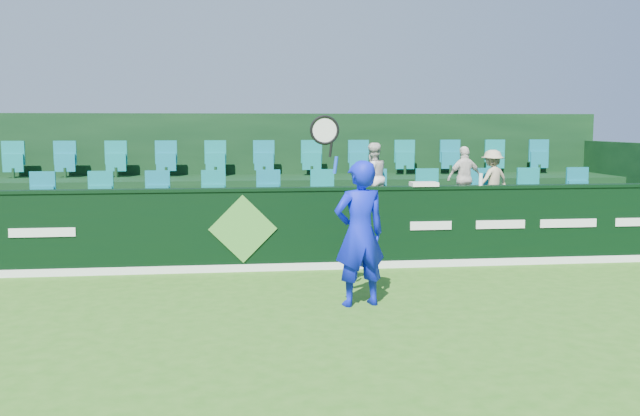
{
  "coord_description": "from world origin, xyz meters",
  "views": [
    {
      "loc": [
        -0.15,
        -7.48,
        2.37
      ],
      "look_at": [
        1.11,
        2.8,
        1.15
      ],
      "focal_mm": 40.0,
      "sensor_mm": 36.0,
      "label": 1
    }
  ],
  "objects": [
    {
      "name": "spectator_right",
      "position": [
        4.6,
        5.12,
        1.35
      ],
      "size": [
        0.82,
        0.67,
        1.11
      ],
      "primitive_type": "imported",
      "rotation": [
        0.0,
        0.0,
        3.57
      ],
      "color": "tan",
      "rests_on": "stand_tier_front"
    },
    {
      "name": "tennis_player",
      "position": [
        1.48,
        1.56,
        0.97
      ],
      "size": [
        1.07,
        0.6,
        2.51
      ],
      "color": "#0C19D9",
      "rests_on": "ground"
    },
    {
      "name": "stand_tier_back",
      "position": [
        0.0,
        7.0,
        0.65
      ],
      "size": [
        16.0,
        1.8,
        1.3
      ],
      "primitive_type": "cube",
      "color": "black",
      "rests_on": "ground"
    },
    {
      "name": "sponsor_hoarding",
      "position": [
        0.0,
        4.0,
        0.67
      ],
      "size": [
        16.0,
        0.25,
        1.35
      ],
      "color": "black",
      "rests_on": "ground"
    },
    {
      "name": "drinks_bottle",
      "position": [
        3.98,
        4.0,
        1.45
      ],
      "size": [
        0.07,
        0.07,
        0.2
      ],
      "primitive_type": "cylinder",
      "color": "white",
      "rests_on": "sponsor_hoarding"
    },
    {
      "name": "spectator_left",
      "position": [
        2.35,
        5.12,
        1.42
      ],
      "size": [
        0.73,
        0.64,
        1.24
      ],
      "primitive_type": "imported",
      "rotation": [
        0.0,
        0.0,
        3.48
      ],
      "color": "silver",
      "rests_on": "stand_tier_front"
    },
    {
      "name": "seat_row_front",
      "position": [
        0.0,
        5.5,
        1.1
      ],
      "size": [
        13.5,
        0.5,
        0.6
      ],
      "primitive_type": "cube",
      "color": "#0F7777",
      "rests_on": "stand_tier_front"
    },
    {
      "name": "seat_row_back",
      "position": [
        0.0,
        7.3,
        1.6
      ],
      "size": [
        13.5,
        0.5,
        0.6
      ],
      "primitive_type": "cube",
      "color": "#0F7777",
      "rests_on": "stand_tier_back"
    },
    {
      "name": "stand_rear",
      "position": [
        0.0,
        7.44,
        1.22
      ],
      "size": [
        16.0,
        4.1,
        2.6
      ],
      "color": "black",
      "rests_on": "ground"
    },
    {
      "name": "ground",
      "position": [
        0.0,
        0.0,
        0.0
      ],
      "size": [
        60.0,
        60.0,
        0.0
      ],
      "primitive_type": "plane",
      "color": "#2F6D1A",
      "rests_on": "ground"
    },
    {
      "name": "towel",
      "position": [
        3.0,
        4.0,
        1.38
      ],
      "size": [
        0.44,
        0.29,
        0.07
      ],
      "primitive_type": "cube",
      "color": "white",
      "rests_on": "sponsor_hoarding"
    },
    {
      "name": "spectator_middle",
      "position": [
        4.07,
        5.12,
        1.39
      ],
      "size": [
        0.73,
        0.42,
        1.17
      ],
      "primitive_type": "imported",
      "rotation": [
        0.0,
        0.0,
        3.34
      ],
      "color": "white",
      "rests_on": "stand_tier_front"
    },
    {
      "name": "stand_tier_front",
      "position": [
        0.0,
        5.1,
        0.4
      ],
      "size": [
        16.0,
        2.0,
        0.8
      ],
      "primitive_type": "cube",
      "color": "black",
      "rests_on": "ground"
    }
  ]
}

